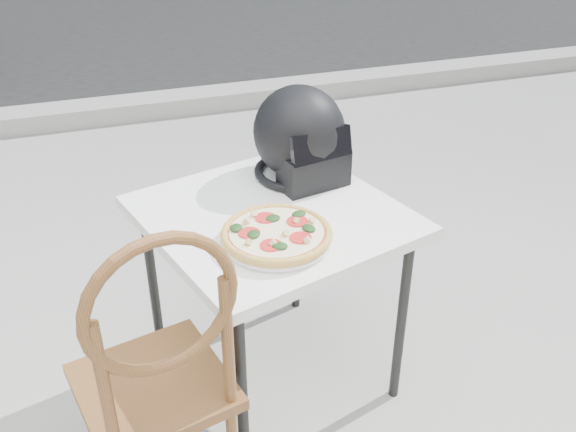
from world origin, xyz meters
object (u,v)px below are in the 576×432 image
object	(u,v)px
cafe_table_main	(273,229)
pizza	(277,233)
cafe_chair_main	(158,368)
helmet	(301,138)
plate	(277,240)

from	to	relation	value
cafe_table_main	pizza	world-z (taller)	pizza
cafe_table_main	cafe_chair_main	world-z (taller)	cafe_chair_main
cafe_table_main	helmet	xyz separation A→B (m)	(0.16, 0.20, 0.20)
plate	pizza	size ratio (longest dim) A/B	1.01
cafe_chair_main	cafe_table_main	bearing A→B (deg)	-148.68
pizza	helmet	distance (m)	0.43
pizza	helmet	size ratio (longest dim) A/B	1.01
cafe_chair_main	helmet	bearing A→B (deg)	-146.52
plate	helmet	xyz separation A→B (m)	(0.20, 0.37, 0.13)
plate	helmet	size ratio (longest dim) A/B	1.03
helmet	cafe_chair_main	bearing A→B (deg)	-144.97
cafe_table_main	helmet	world-z (taller)	helmet
pizza	helmet	bearing A→B (deg)	61.54
cafe_table_main	cafe_chair_main	size ratio (longest dim) A/B	0.91
cafe_table_main	plate	distance (m)	0.19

